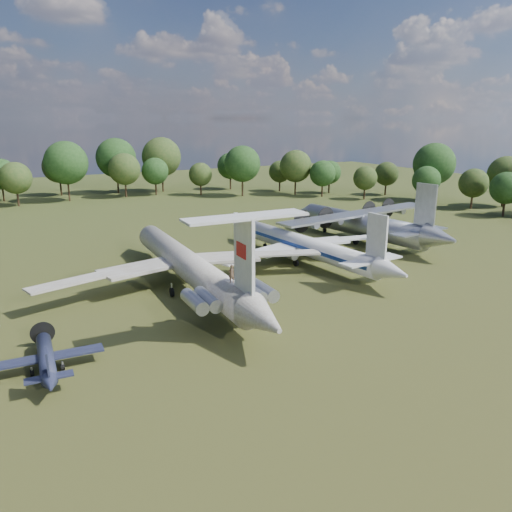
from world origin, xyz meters
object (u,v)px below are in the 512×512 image
person_on_il62 (231,274)px  tu104_jet (305,249)px  il62_airliner (188,270)px  an12_transport (362,228)px  small_prop_west (47,361)px

person_on_il62 → tu104_jet: bearing=-143.6°
il62_airliner → person_on_il62: bearing=-90.0°
il62_airliner → person_on_il62: 14.46m
il62_airliner → tu104_jet: 20.69m
an12_transport → person_on_il62: size_ratio=20.04×
person_on_il62 → an12_transport: bearing=-150.8°
person_on_il62 → il62_airliner: bearing=-94.8°
an12_transport → small_prop_west: size_ratio=2.92×
tu104_jet → an12_transport: (16.74, 6.32, 0.49)m
an12_transport → small_prop_west: (-56.53, -24.23, -1.59)m
tu104_jet → person_on_il62: size_ratio=21.40×
tu104_jet → person_on_il62: bearing=-146.0°
an12_transport → il62_airliner: bearing=-173.2°
il62_airliner → small_prop_west: bearing=-139.9°
tu104_jet → small_prop_west: size_ratio=3.11×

